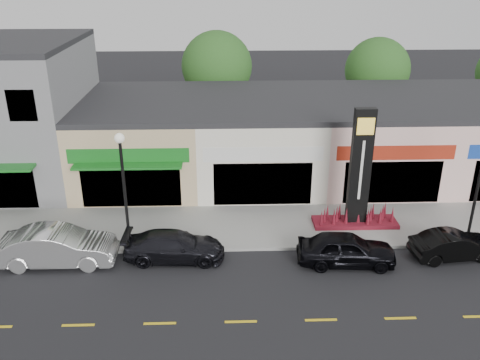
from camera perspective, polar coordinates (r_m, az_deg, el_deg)
The scene contains 15 objects.
ground at distance 22.28m, azimuth 7.68°, elevation -10.49°, with size 120.00×120.00×0.00m, color black.
sidewalk at distance 25.93m, azimuth 6.19°, elevation -5.02°, with size 52.00×4.30×0.15m, color gray.
curb at distance 23.99m, azimuth 6.91°, elevation -7.56°, with size 52.00×0.20×0.15m, color gray.
shop_beige at distance 31.70m, azimuth -10.84°, elevation 4.63°, with size 7.00×10.85×4.80m.
shop_cream at distance 31.39m, azimuth 1.93°, elevation 4.85°, with size 7.00×10.01×4.80m.
shop_pink_w at distance 32.60m, azimuth 14.34°, elevation 4.83°, with size 7.00×10.01×4.80m.
tree_rear_west at distance 38.40m, azimuth -2.62°, elevation 12.61°, with size 5.20×5.20×7.83m.
tree_rear_mid at distance 40.15m, azimuth 15.16°, elevation 11.83°, with size 4.80×4.80×7.29m.
lamp_west_near at distance 22.98m, azimuth -12.95°, elevation 0.05°, with size 0.44×0.44×5.47m.
lamp_east_near at distance 25.32m, azimuth 25.36°, elevation 0.52°, with size 0.44×0.44×5.47m.
pylon_sign at distance 25.43m, azimuth 13.16°, elevation -0.61°, with size 4.20×1.30×6.00m.
car_white_van at distance 23.82m, azimuth -19.77°, elevation -7.05°, with size 5.05×1.76×1.66m, color silver.
car_dark_sedan at distance 23.01m, azimuth -7.40°, elevation -7.37°, with size 4.48×1.82×1.30m, color black.
car_black_sedan at distance 22.93m, azimuth 11.85°, elevation -7.60°, with size 4.29×1.73×1.46m, color black.
car_black_conv at distance 24.83m, azimuth 22.89°, elevation -6.78°, with size 3.86×1.34×1.27m, color black.
Camera 1 is at (-3.53, -18.24, 12.30)m, focal length 38.00 mm.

